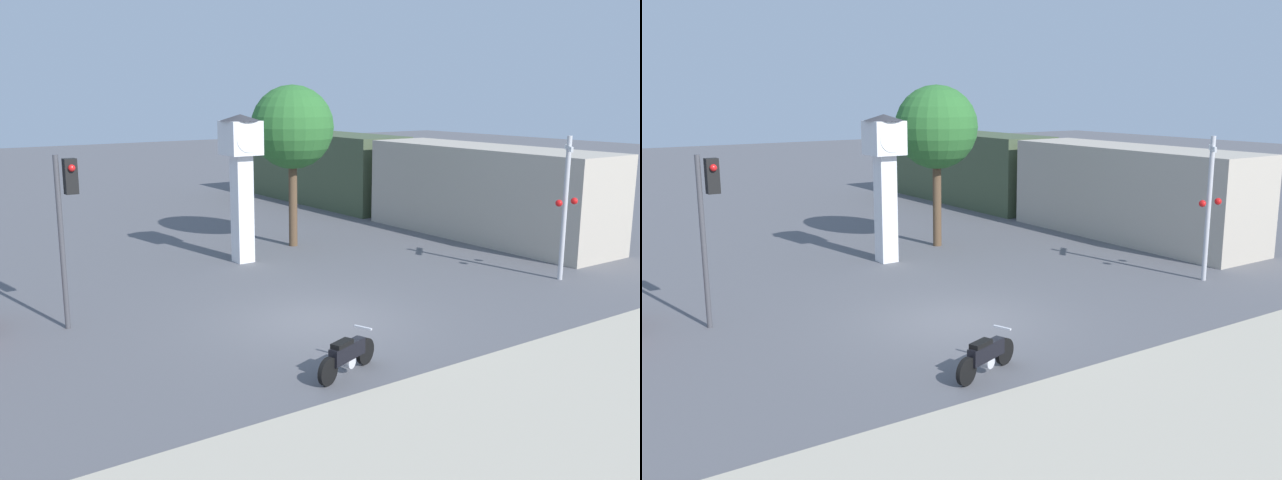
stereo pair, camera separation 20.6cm
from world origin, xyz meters
The scene contains 8 objects.
ground_plane centered at (0.00, 0.00, 0.00)m, with size 120.00×120.00×0.00m, color #56565B.
sidewalk_strip centered at (0.00, -6.98, 0.05)m, with size 36.00×6.00×0.10m.
motorcycle centered at (-1.40, -2.98, 0.39)m, with size 1.78×0.73×0.82m.
clock_tower centered at (1.47, 6.38, 3.12)m, with size 1.27×1.27×4.69m.
freight_train centered at (10.84, 9.99, 1.70)m, with size 2.80×20.79×3.40m.
traffic_light centered at (-4.92, 2.91, 2.77)m, with size 0.50×0.35×4.02m.
railroad_crossing_signal centered at (8.00, -0.87, 2.27)m, with size 0.90×0.82×4.17m.
street_tree centered at (4.11, 7.50, 4.15)m, with size 2.88×2.88×5.62m.
Camera 1 is at (-9.28, -13.37, 5.41)m, focal length 40.00 mm.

